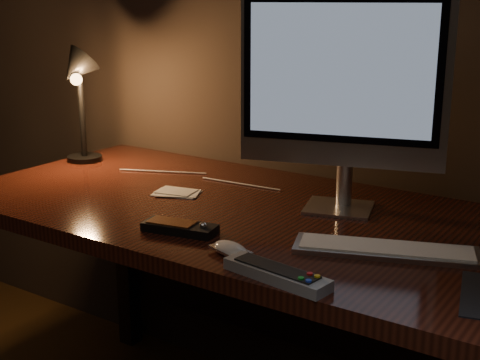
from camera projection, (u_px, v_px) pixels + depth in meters
The scene contains 9 objects.
desk at pixel (265, 249), 1.77m from camera, with size 1.60×0.75×0.75m.
monitor at pixel (343, 86), 1.59m from camera, with size 0.49×0.19×0.53m.
keyboard at pixel (386, 249), 1.39m from camera, with size 0.38×0.11×0.01m, color silver.
mouse at pixel (231, 251), 1.38m from camera, with size 0.09×0.05×0.02m, color white.
media_remote at pixel (180, 227), 1.51m from camera, with size 0.18×0.09×0.03m.
tv_remote at pixel (277, 274), 1.26m from camera, with size 0.23×0.09×0.03m.
papers at pixel (177, 193), 1.81m from camera, with size 0.12×0.08×0.01m, color white.
desk_lamp at pixel (78, 85), 2.06m from camera, with size 0.17×0.19×0.37m.
cable at pixel (198, 178), 1.95m from camera, with size 0.00×0.00×0.53m, color white.
Camera 1 is at (0.86, 0.51, 1.27)m, focal length 50.00 mm.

